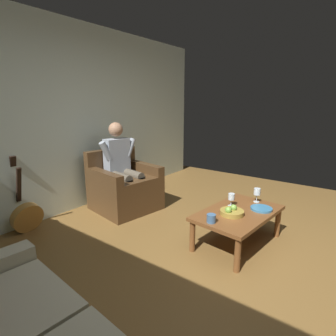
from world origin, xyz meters
TOP-DOWN VIEW (x-y plane):
  - ground_plane at (0.00, 0.00)m, footprint 6.46×6.46m
  - wall_back at (0.00, -2.67)m, footprint 5.79×0.06m
  - armchair at (-0.38, -2.06)m, footprint 0.96×0.95m
  - person_seated at (-0.39, -2.08)m, footprint 0.63×0.64m
  - coffee_table at (-0.38, -0.27)m, footprint 1.12×0.75m
  - guitar at (0.87, -2.47)m, footprint 0.37×0.31m
  - wine_glass_near at (-0.47, -0.40)m, footprint 0.07×0.07m
  - wine_glass_far at (-0.78, -0.21)m, footprint 0.08×0.08m
  - fruit_bowl at (-0.25, -0.30)m, footprint 0.25×0.25m
  - decorative_dish at (-0.58, -0.09)m, footprint 0.24×0.24m
  - candle_jar at (0.05, -0.39)m, footprint 0.09×0.09m

SIDE VIEW (x-z plane):
  - ground_plane at x=0.00m, z-range 0.00..0.00m
  - guitar at x=0.87m, z-range -0.25..0.69m
  - armchair at x=-0.38m, z-range -0.12..0.75m
  - coffee_table at x=-0.38m, z-range 0.14..0.53m
  - decorative_dish at x=-0.58m, z-range 0.39..0.41m
  - fruit_bowl at x=-0.25m, z-range 0.37..0.48m
  - candle_jar at x=0.05m, z-range 0.39..0.48m
  - wine_glass_near at x=-0.47m, z-range 0.42..0.57m
  - wine_glass_far at x=-0.78m, z-range 0.42..0.60m
  - person_seated at x=-0.39m, z-range 0.05..1.32m
  - wall_back at x=0.00m, z-range 0.00..2.66m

